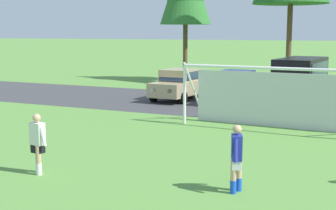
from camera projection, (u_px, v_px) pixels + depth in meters
The scene contains 8 objects.
ground_plane at pixel (206, 132), 18.23m from camera, with size 400.00×400.00×0.00m, color #598C3D.
parking_lot_strip at pixel (255, 106), 24.60m from camera, with size 52.00×8.40×0.01m, color #3D3D3F.
soccer_goal at pixel (277, 96), 18.85m from camera, with size 7.50×2.26×2.57m.
player_midfield_center at pixel (236, 159), 11.33m from camera, with size 0.36×0.74×1.64m.
player_defender_far at pixel (38, 144), 12.83m from camera, with size 0.72×0.34×1.64m.
parked_car_slot_far_left at pixel (179, 84), 26.88m from camera, with size 2.17×4.27×1.72m.
parked_car_slot_left at pixel (234, 86), 25.81m from camera, with size 2.27×4.32×1.72m.
parked_car_slot_center_left at pixel (300, 82), 23.57m from camera, with size 2.47×4.93×2.52m.
Camera 1 is at (6.21, -1.81, 3.80)m, focal length 51.20 mm.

